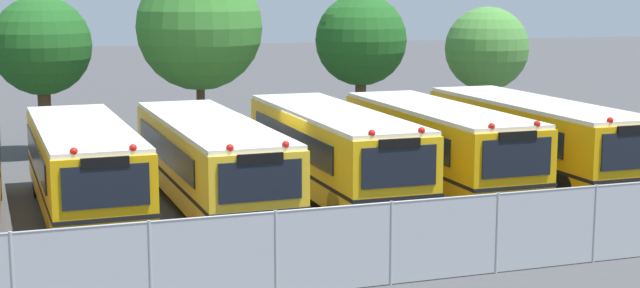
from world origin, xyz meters
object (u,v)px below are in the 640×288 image
(school_bus_5, at_px, (534,137))
(tree_4, at_px, (486,49))
(tree_1, at_px, (40,47))
(school_bus_4, at_px, (437,144))
(tree_3, at_px, (359,38))
(traffic_cone, at_px, (473,240))
(tree_2, at_px, (200,26))
(school_bus_1, at_px, (84,166))
(school_bus_3, at_px, (333,150))
(school_bus_2, at_px, (210,159))

(school_bus_5, height_order, tree_4, tree_4)
(school_bus_5, height_order, tree_1, tree_1)
(school_bus_4, xyz_separation_m, tree_3, (1.40, 10.15, 2.72))
(tree_1, distance_m, traffic_cone, 19.31)
(school_bus_4, distance_m, tree_1, 15.26)
(tree_2, bearing_deg, traffic_cone, -81.07)
(school_bus_4, bearing_deg, tree_3, -97.62)
(school_bus_1, height_order, school_bus_5, school_bus_5)
(school_bus_3, distance_m, traffic_cone, 6.80)
(school_bus_1, distance_m, school_bus_5, 13.98)
(school_bus_4, distance_m, tree_3, 10.60)
(school_bus_4, xyz_separation_m, tree_1, (-11.07, 10.17, 2.59))
(school_bus_2, bearing_deg, tree_3, -130.82)
(school_bus_2, relative_size, school_bus_3, 1.05)
(school_bus_1, bearing_deg, school_bus_4, 178.46)
(school_bus_2, height_order, school_bus_4, school_bus_4)
(school_bus_3, height_order, tree_3, tree_3)
(school_bus_5, bearing_deg, tree_2, -50.86)
(school_bus_3, xyz_separation_m, tree_4, (10.48, 9.84, 2.18))
(school_bus_4, bearing_deg, tree_4, -125.58)
(school_bus_1, distance_m, school_bus_4, 10.51)
(school_bus_1, relative_size, school_bus_2, 0.92)
(school_bus_3, xyz_separation_m, tree_1, (-7.68, 10.19, 2.58))
(school_bus_3, bearing_deg, school_bus_5, -178.40)
(school_bus_4, distance_m, tree_2, 12.16)
(tree_1, height_order, tree_4, tree_1)
(school_bus_3, height_order, school_bus_5, school_bus_3)
(tree_1, bearing_deg, tree_3, -0.08)
(school_bus_3, height_order, tree_1, tree_1)
(tree_1, height_order, traffic_cone, tree_1)
(school_bus_4, height_order, tree_1, tree_1)
(school_bus_1, height_order, tree_3, tree_3)
(tree_3, bearing_deg, school_bus_1, -139.71)
(school_bus_1, distance_m, tree_1, 10.47)
(tree_1, bearing_deg, school_bus_2, -68.16)
(school_bus_2, height_order, traffic_cone, school_bus_2)
(school_bus_2, bearing_deg, school_bus_1, -0.13)
(school_bus_2, relative_size, tree_2, 1.46)
(school_bus_2, height_order, school_bus_3, school_bus_3)
(school_bus_4, height_order, tree_3, tree_3)
(tree_1, bearing_deg, tree_2, 3.87)
(tree_4, bearing_deg, tree_3, 176.61)
(school_bus_1, height_order, tree_2, tree_2)
(school_bus_3, bearing_deg, school_bus_1, -0.29)
(school_bus_1, relative_size, school_bus_5, 0.94)
(tree_2, relative_size, traffic_cone, 11.51)
(traffic_cone, bearing_deg, school_bus_3, 99.05)
(school_bus_3, distance_m, school_bus_5, 6.86)
(tree_3, height_order, traffic_cone, tree_3)
(school_bus_3, xyz_separation_m, tree_2, (-1.65, 10.60, 3.24))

